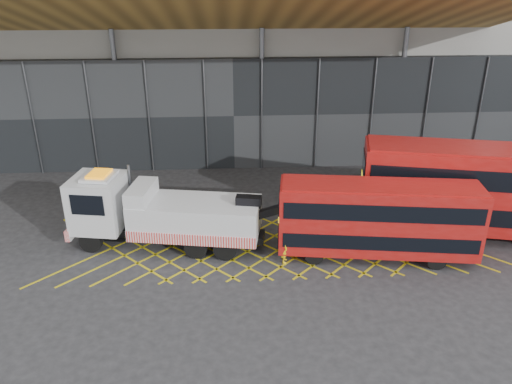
{
  "coord_description": "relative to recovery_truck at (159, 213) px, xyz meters",
  "views": [
    {
      "loc": [
        1.48,
        -23.47,
        13.61
      ],
      "look_at": [
        3.0,
        1.5,
        2.4
      ],
      "focal_mm": 35.0,
      "sensor_mm": 36.0,
      "label": 1
    }
  ],
  "objects": [
    {
      "name": "bus_second",
      "position": [
        17.29,
        0.01,
        0.95
      ],
      "size": [
        12.88,
        5.64,
        5.12
      ],
      "rotation": [
        0.0,
        0.0,
        -0.23
      ],
      "color": "#9E0F0C",
      "rests_on": "ground_plane"
    },
    {
      "name": "worker",
      "position": [
        6.45,
        -2.17,
        -0.97
      ],
      "size": [
        0.49,
        0.71,
        1.84
      ],
      "primitive_type": "imported",
      "rotation": [
        0.0,
        0.0,
        1.49
      ],
      "color": "yellow",
      "rests_on": "ground_plane"
    },
    {
      "name": "construction_building",
      "position": [
        4.13,
        18.11,
        7.08
      ],
      "size": [
        55.0,
        23.97,
        18.0
      ],
      "color": "gray",
      "rests_on": "ground_plane"
    },
    {
      "name": "road_markings",
      "position": [
        6.21,
        -0.28,
        -1.89
      ],
      "size": [
        24.76,
        7.16,
        0.01
      ],
      "color": "gold",
      "rests_on": "ground_plane"
    },
    {
      "name": "ground_plane",
      "position": [
        2.21,
        -0.28,
        -1.9
      ],
      "size": [
        120.0,
        120.0,
        0.0
      ],
      "primitive_type": "plane",
      "color": "#252527"
    },
    {
      "name": "recovery_truck",
      "position": [
        0.0,
        0.0,
        0.0
      ],
      "size": [
        11.83,
        4.48,
        4.1
      ],
      "rotation": [
        0.0,
        0.0,
        -0.17
      ],
      "color": "black",
      "rests_on": "ground_plane"
    },
    {
      "name": "bus_towed",
      "position": [
        11.15,
        -1.92,
        0.34
      ],
      "size": [
        10.13,
        3.64,
        4.03
      ],
      "rotation": [
        0.0,
        0.0,
        -0.14
      ],
      "color": "#9E0F0C",
      "rests_on": "ground_plane"
    }
  ]
}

